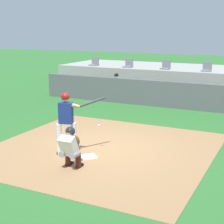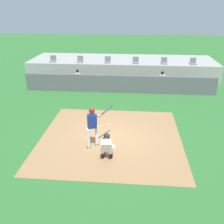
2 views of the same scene
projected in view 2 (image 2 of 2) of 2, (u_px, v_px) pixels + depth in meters
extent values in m
plane|color=#2D6B2D|center=(111.00, 138.00, 11.82)|extent=(80.00, 80.00, 0.00)
cube|color=#9E754C|center=(111.00, 138.00, 11.82)|extent=(6.40, 6.40, 0.01)
cube|color=white|center=(109.00, 146.00, 11.08)|extent=(0.62, 0.62, 0.02)
cylinder|color=silver|center=(88.00, 138.00, 10.84)|extent=(0.15, 0.15, 0.92)
cylinder|color=silver|center=(97.00, 136.00, 11.04)|extent=(0.15, 0.15, 0.92)
cube|color=navy|center=(92.00, 121.00, 10.64)|extent=(0.43, 0.34, 0.60)
sphere|color=tan|center=(92.00, 112.00, 10.47)|extent=(0.21, 0.21, 0.21)
sphere|color=maroon|center=(92.00, 111.00, 10.46)|extent=(0.24, 0.24, 0.24)
cylinder|color=tan|center=(94.00, 116.00, 10.64)|extent=(0.56, 0.30, 0.18)
cylinder|color=tan|center=(98.00, 116.00, 10.63)|extent=(0.22, 0.27, 0.17)
cylinder|color=#333338|center=(106.00, 111.00, 10.99)|extent=(0.51, 0.75, 0.24)
cube|color=black|center=(89.00, 146.00, 11.06)|extent=(0.13, 0.26, 0.09)
cube|color=black|center=(97.00, 144.00, 11.26)|extent=(0.13, 0.26, 0.09)
cylinder|color=gray|center=(103.00, 150.00, 10.07)|extent=(0.16, 0.32, 0.16)
cylinder|color=#4C1919|center=(103.00, 152.00, 10.29)|extent=(0.14, 0.14, 0.42)
cube|color=black|center=(103.00, 155.00, 10.41)|extent=(0.11, 0.24, 0.08)
cylinder|color=gray|center=(111.00, 150.00, 10.05)|extent=(0.16, 0.32, 0.16)
cylinder|color=#4C1919|center=(111.00, 153.00, 10.27)|extent=(0.14, 0.14, 0.42)
cube|color=black|center=(111.00, 156.00, 10.39)|extent=(0.11, 0.24, 0.08)
cube|color=white|center=(106.00, 146.00, 9.93)|extent=(0.41, 0.44, 0.57)
cube|color=#2D2D33|center=(107.00, 144.00, 10.04)|extent=(0.38, 0.26, 0.45)
sphere|color=tan|center=(107.00, 137.00, 9.87)|extent=(0.21, 0.21, 0.21)
sphere|color=#232328|center=(107.00, 136.00, 9.88)|extent=(0.25, 0.25, 0.25)
cylinder|color=tan|center=(106.00, 143.00, 10.14)|extent=(0.11, 0.45, 0.10)
ellipsoid|color=brown|center=(106.00, 140.00, 10.35)|extent=(0.28, 0.12, 0.30)
sphere|color=white|center=(109.00, 124.00, 11.50)|extent=(0.07, 0.07, 0.07)
cube|color=#59595E|center=(119.00, 84.00, 17.53)|extent=(13.00, 0.30, 1.20)
cube|color=olive|center=(120.00, 85.00, 18.60)|extent=(11.80, 0.44, 0.45)
cylinder|color=#939399|center=(76.00, 81.00, 18.51)|extent=(0.15, 0.40, 0.15)
cylinder|color=#939399|center=(75.00, 86.00, 18.43)|extent=(0.13, 0.13, 0.45)
cube|color=maroon|center=(75.00, 88.00, 18.46)|extent=(0.11, 0.24, 0.08)
cylinder|color=#939399|center=(79.00, 81.00, 18.49)|extent=(0.15, 0.40, 0.15)
cylinder|color=#939399|center=(79.00, 86.00, 18.41)|extent=(0.13, 0.13, 0.45)
cube|color=maroon|center=(79.00, 88.00, 18.44)|extent=(0.11, 0.24, 0.08)
cube|color=white|center=(78.00, 77.00, 18.60)|extent=(0.36, 0.22, 0.54)
sphere|color=beige|center=(77.00, 72.00, 18.44)|extent=(0.20, 0.20, 0.20)
sphere|color=black|center=(77.00, 71.00, 18.43)|extent=(0.22, 0.22, 0.22)
cylinder|color=beige|center=(75.00, 79.00, 18.53)|extent=(0.09, 0.41, 0.22)
cylinder|color=beige|center=(80.00, 79.00, 18.49)|extent=(0.09, 0.41, 0.22)
cylinder|color=#939399|center=(160.00, 83.00, 18.04)|extent=(0.15, 0.40, 0.15)
cylinder|color=#939399|center=(160.00, 88.00, 17.96)|extent=(0.13, 0.13, 0.45)
cube|color=maroon|center=(160.00, 90.00, 17.99)|extent=(0.11, 0.24, 0.08)
cylinder|color=#939399|center=(164.00, 83.00, 18.02)|extent=(0.15, 0.40, 0.15)
cylinder|color=#939399|center=(164.00, 88.00, 17.94)|extent=(0.13, 0.13, 0.45)
cube|color=maroon|center=(164.00, 91.00, 17.97)|extent=(0.11, 0.24, 0.08)
cube|color=white|center=(162.00, 79.00, 18.12)|extent=(0.36, 0.22, 0.54)
sphere|color=beige|center=(162.00, 73.00, 17.97)|extent=(0.20, 0.20, 0.20)
sphere|color=black|center=(162.00, 73.00, 17.95)|extent=(0.22, 0.22, 0.22)
cylinder|color=beige|center=(159.00, 81.00, 18.05)|extent=(0.09, 0.41, 0.22)
cylinder|color=beige|center=(165.00, 81.00, 18.02)|extent=(0.09, 0.41, 0.22)
cube|color=#9E9E99|center=(122.00, 67.00, 21.52)|extent=(15.00, 4.40, 1.40)
cube|color=slate|center=(53.00, 61.00, 20.18)|extent=(0.46, 0.46, 0.08)
cube|color=slate|center=(53.00, 58.00, 20.27)|extent=(0.46, 0.06, 0.40)
cube|color=slate|center=(80.00, 62.00, 20.01)|extent=(0.46, 0.46, 0.08)
cube|color=slate|center=(80.00, 58.00, 20.10)|extent=(0.46, 0.06, 0.40)
cube|color=slate|center=(108.00, 62.00, 19.84)|extent=(0.46, 0.46, 0.08)
cube|color=slate|center=(108.00, 59.00, 19.93)|extent=(0.46, 0.06, 0.40)
cube|color=slate|center=(136.00, 63.00, 19.67)|extent=(0.46, 0.46, 0.08)
cube|color=slate|center=(136.00, 59.00, 19.76)|extent=(0.46, 0.06, 0.40)
cube|color=slate|center=(164.00, 64.00, 19.51)|extent=(0.46, 0.46, 0.08)
cube|color=slate|center=(164.00, 60.00, 19.59)|extent=(0.46, 0.06, 0.40)
cube|color=slate|center=(193.00, 64.00, 19.34)|extent=(0.46, 0.46, 0.08)
cube|color=slate|center=(193.00, 60.00, 19.42)|extent=(0.46, 0.06, 0.40)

